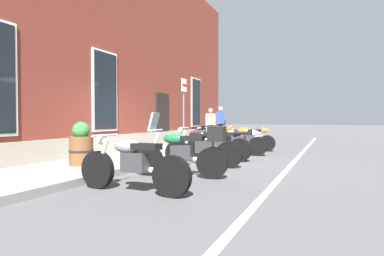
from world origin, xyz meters
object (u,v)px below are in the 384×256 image
at_px(motorcycle_grey_naked, 131,164).
at_px(parking_sign, 184,104).
at_px(pedestrian_tan_coat, 211,123).
at_px(motorcycle_green_touring, 185,150).
at_px(motorcycle_black_naked, 202,147).
at_px(motorcycle_black_sport, 215,141).
at_px(barrel_planter, 81,146).
at_px(pedestrian_blue_top, 220,122).
at_px(motorcycle_white_sport, 235,139).
at_px(motorcycle_orange_sport, 245,136).

distance_m(motorcycle_grey_naked, parking_sign, 6.35).
bearing_deg(pedestrian_tan_coat, motorcycle_green_touring, -163.85).
bearing_deg(motorcycle_green_touring, parking_sign, 24.25).
bearing_deg(motorcycle_black_naked, parking_sign, 32.40).
bearing_deg(motorcycle_black_sport, barrel_planter, 145.88).
bearing_deg(motorcycle_grey_naked, pedestrian_blue_top, 10.46).
bearing_deg(motorcycle_grey_naked, pedestrian_tan_coat, 12.57).
height_order(motorcycle_black_sport, pedestrian_tan_coat, pedestrian_tan_coat).
height_order(motorcycle_black_naked, motorcycle_white_sport, motorcycle_black_naked).
relative_size(motorcycle_grey_naked, barrel_planter, 2.16).
bearing_deg(pedestrian_blue_top, barrel_planter, 178.58).
xyz_separation_m(motorcycle_black_sport, barrel_planter, (-3.23, 2.19, 0.03)).
bearing_deg(barrel_planter, pedestrian_tan_coat, 0.23).
bearing_deg(motorcycle_green_touring, motorcycle_black_naked, 8.00).
distance_m(motorcycle_grey_naked, motorcycle_black_naked, 3.28).
xyz_separation_m(motorcycle_black_naked, motorcycle_orange_sport, (4.73, 0.04, 0.06)).
bearing_deg(motorcycle_black_sport, motorcycle_orange_sport, -1.30).
height_order(motorcycle_black_naked, pedestrian_blue_top, pedestrian_blue_top).
distance_m(motorcycle_green_touring, barrel_planter, 2.54).
height_order(motorcycle_grey_naked, pedestrian_blue_top, pedestrian_blue_top).
relative_size(motorcycle_grey_naked, motorcycle_white_sport, 1.06).
relative_size(motorcycle_grey_naked, pedestrian_tan_coat, 1.36).
bearing_deg(motorcycle_black_naked, motorcycle_white_sport, -0.20).
relative_size(motorcycle_black_sport, motorcycle_white_sport, 1.00).
distance_m(pedestrian_tan_coat, pedestrian_blue_top, 0.74).
bearing_deg(pedestrian_blue_top, pedestrian_tan_coat, 157.93).
bearing_deg(pedestrian_blue_top, parking_sign, -176.14).
bearing_deg(barrel_planter, motorcycle_black_naked, -51.95).
bearing_deg(motorcycle_orange_sport, motorcycle_black_naked, -179.47).
relative_size(motorcycle_black_naked, barrel_planter, 2.04).
distance_m(motorcycle_grey_naked, motorcycle_green_touring, 1.69).
bearing_deg(motorcycle_black_sport, motorcycle_green_touring, -173.52).
xyz_separation_m(motorcycle_white_sport, pedestrian_blue_top, (4.87, 2.08, 0.56)).
relative_size(motorcycle_green_touring, motorcycle_white_sport, 1.01).
bearing_deg(pedestrian_tan_coat, motorcycle_grey_naked, -167.43).
bearing_deg(motorcycle_black_sport, motorcycle_grey_naked, -178.46).
relative_size(motorcycle_black_naked, parking_sign, 0.82).
distance_m(motorcycle_green_touring, motorcycle_black_naked, 1.62).
height_order(motorcycle_grey_naked, motorcycle_black_naked, motorcycle_black_naked).
relative_size(pedestrian_tan_coat, parking_sign, 0.64).
distance_m(motorcycle_black_naked, pedestrian_tan_coat, 7.67).
bearing_deg(motorcycle_black_sport, pedestrian_tan_coat, 20.84).
bearing_deg(parking_sign, motorcycle_white_sport, -76.99).
bearing_deg(motorcycle_grey_naked, motorcycle_orange_sport, 0.37).
height_order(motorcycle_white_sport, motorcycle_orange_sport, motorcycle_orange_sport).
xyz_separation_m(motorcycle_black_naked, pedestrian_blue_top, (7.97, 2.07, 0.61)).
relative_size(motorcycle_orange_sport, parking_sign, 0.86).
height_order(motorcycle_black_naked, motorcycle_black_sport, motorcycle_black_sport).
height_order(motorcycle_black_naked, barrel_planter, barrel_planter).
bearing_deg(motorcycle_orange_sport, motorcycle_grey_naked, -179.63).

